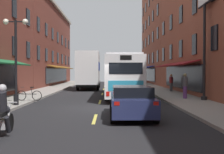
{
  "coord_description": "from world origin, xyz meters",
  "views": [
    {
      "loc": [
        0.62,
        -15.02,
        2.05
      ],
      "look_at": [
        0.82,
        3.21,
        1.68
      ],
      "focal_mm": 42.82,
      "sensor_mm": 36.0,
      "label": 1
    }
  ],
  "objects_px": {
    "transit_bus": "(121,76)",
    "pedestrian_near": "(171,82)",
    "billboard_sign": "(205,9)",
    "sedan_mid": "(131,101)",
    "bicycle_near": "(29,95)",
    "motorcycle_rider": "(2,114)",
    "street_lamp_twin": "(16,57)",
    "box_truck": "(89,71)",
    "sedan_near": "(93,80)",
    "pedestrian_mid": "(185,85)"
  },
  "relations": [
    {
      "from": "billboard_sign",
      "to": "pedestrian_near",
      "type": "height_order",
      "value": "billboard_sign"
    },
    {
      "from": "box_truck",
      "to": "motorcycle_rider",
      "type": "height_order",
      "value": "box_truck"
    },
    {
      "from": "motorcycle_rider",
      "to": "sedan_near",
      "type": "bearing_deg",
      "value": 88.42
    },
    {
      "from": "bicycle_near",
      "to": "pedestrian_near",
      "type": "height_order",
      "value": "pedestrian_near"
    },
    {
      "from": "transit_bus",
      "to": "sedan_mid",
      "type": "bearing_deg",
      "value": -89.94
    },
    {
      "from": "sedan_near",
      "to": "bicycle_near",
      "type": "relative_size",
      "value": 2.56
    },
    {
      "from": "billboard_sign",
      "to": "bicycle_near",
      "type": "bearing_deg",
      "value": -178.43
    },
    {
      "from": "motorcycle_rider",
      "to": "pedestrian_mid",
      "type": "bearing_deg",
      "value": 50.44
    },
    {
      "from": "transit_bus",
      "to": "sedan_near",
      "type": "distance_m",
      "value": 19.12
    },
    {
      "from": "sedan_mid",
      "to": "pedestrian_mid",
      "type": "height_order",
      "value": "pedestrian_mid"
    },
    {
      "from": "motorcycle_rider",
      "to": "pedestrian_near",
      "type": "xyz_separation_m",
      "value": [
        9.42,
        17.63,
        0.31
      ]
    },
    {
      "from": "transit_bus",
      "to": "pedestrian_mid",
      "type": "bearing_deg",
      "value": -32.94
    },
    {
      "from": "box_truck",
      "to": "sedan_near",
      "type": "bearing_deg",
      "value": 90.65
    },
    {
      "from": "billboard_sign",
      "to": "pedestrian_mid",
      "type": "relative_size",
      "value": 4.57
    },
    {
      "from": "bicycle_near",
      "to": "street_lamp_twin",
      "type": "xyz_separation_m",
      "value": [
        -0.05,
        -2.32,
        2.37
      ]
    },
    {
      "from": "billboard_sign",
      "to": "motorcycle_rider",
      "type": "bearing_deg",
      "value": -135.54
    },
    {
      "from": "billboard_sign",
      "to": "street_lamp_twin",
      "type": "relative_size",
      "value": 1.66
    },
    {
      "from": "sedan_near",
      "to": "pedestrian_mid",
      "type": "bearing_deg",
      "value": -70.01
    },
    {
      "from": "pedestrian_mid",
      "to": "street_lamp_twin",
      "type": "height_order",
      "value": "street_lamp_twin"
    },
    {
      "from": "street_lamp_twin",
      "to": "sedan_mid",
      "type": "bearing_deg",
      "value": -27.62
    },
    {
      "from": "street_lamp_twin",
      "to": "transit_bus",
      "type": "bearing_deg",
      "value": 45.99
    },
    {
      "from": "box_truck",
      "to": "sedan_mid",
      "type": "relative_size",
      "value": 1.86
    },
    {
      "from": "billboard_sign",
      "to": "sedan_mid",
      "type": "distance_m",
      "value": 9.76
    },
    {
      "from": "sedan_near",
      "to": "motorcycle_rider",
      "type": "xyz_separation_m",
      "value": [
        -0.89,
        -32.27,
        -0.02
      ]
    },
    {
      "from": "bicycle_near",
      "to": "street_lamp_twin",
      "type": "bearing_deg",
      "value": -91.32
    },
    {
      "from": "box_truck",
      "to": "bicycle_near",
      "type": "height_order",
      "value": "box_truck"
    },
    {
      "from": "billboard_sign",
      "to": "sedan_mid",
      "type": "xyz_separation_m",
      "value": [
        -5.42,
        -5.96,
        -5.52
      ]
    },
    {
      "from": "transit_bus",
      "to": "street_lamp_twin",
      "type": "bearing_deg",
      "value": -134.01
    },
    {
      "from": "sedan_near",
      "to": "street_lamp_twin",
      "type": "xyz_separation_m",
      "value": [
        -2.88,
        -25.33,
        2.15
      ]
    },
    {
      "from": "transit_bus",
      "to": "pedestrian_near",
      "type": "height_order",
      "value": "transit_bus"
    },
    {
      "from": "transit_bus",
      "to": "motorcycle_rider",
      "type": "height_order",
      "value": "transit_bus"
    },
    {
      "from": "billboard_sign",
      "to": "sedan_near",
      "type": "bearing_deg",
      "value": 111.37
    },
    {
      "from": "motorcycle_rider",
      "to": "transit_bus",
      "type": "bearing_deg",
      "value": 72.18
    },
    {
      "from": "transit_bus",
      "to": "pedestrian_mid",
      "type": "relative_size",
      "value": 6.35
    },
    {
      "from": "transit_bus",
      "to": "pedestrian_near",
      "type": "bearing_deg",
      "value": 39.18
    },
    {
      "from": "street_lamp_twin",
      "to": "billboard_sign",
      "type": "bearing_deg",
      "value": 12.66
    },
    {
      "from": "box_truck",
      "to": "sedan_near",
      "type": "relative_size",
      "value": 1.87
    },
    {
      "from": "bicycle_near",
      "to": "street_lamp_twin",
      "type": "relative_size",
      "value": 0.35
    },
    {
      "from": "sedan_mid",
      "to": "pedestrian_near",
      "type": "xyz_separation_m",
      "value": [
        5.07,
        14.0,
        0.3
      ]
    },
    {
      "from": "bicycle_near",
      "to": "motorcycle_rider",
      "type": "bearing_deg",
      "value": -78.2
    },
    {
      "from": "pedestrian_near",
      "to": "bicycle_near",
      "type": "bearing_deg",
      "value": 38.06
    },
    {
      "from": "pedestrian_near",
      "to": "pedestrian_mid",
      "type": "height_order",
      "value": "pedestrian_mid"
    },
    {
      "from": "motorcycle_rider",
      "to": "bicycle_near",
      "type": "xyz_separation_m",
      "value": [
        -1.94,
        9.27,
        -0.21
      ]
    },
    {
      "from": "box_truck",
      "to": "pedestrian_mid",
      "type": "xyz_separation_m",
      "value": [
        7.77,
        -12.0,
        -1.1
      ]
    },
    {
      "from": "motorcycle_rider",
      "to": "sedan_mid",
      "type": "bearing_deg",
      "value": 39.87
    },
    {
      "from": "pedestrian_near",
      "to": "billboard_sign",
      "type": "bearing_deg",
      "value": 94.18
    },
    {
      "from": "billboard_sign",
      "to": "transit_bus",
      "type": "distance_m",
      "value": 8.08
    },
    {
      "from": "box_truck",
      "to": "street_lamp_twin",
      "type": "xyz_separation_m",
      "value": [
        -2.99,
        -15.67,
        0.71
      ]
    },
    {
      "from": "transit_bus",
      "to": "bicycle_near",
      "type": "xyz_separation_m",
      "value": [
        -6.27,
        -4.23,
        -1.21
      ]
    },
    {
      "from": "bicycle_near",
      "to": "pedestrian_mid",
      "type": "relative_size",
      "value": 0.96
    }
  ]
}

